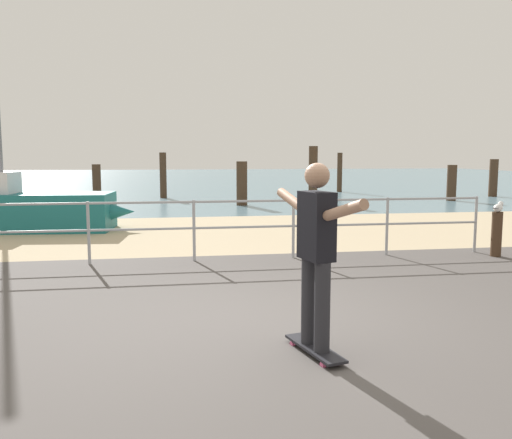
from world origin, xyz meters
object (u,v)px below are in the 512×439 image
sailboat (23,209)px  skateboard (315,349)px  bollard_short (497,235)px  seagull (498,207)px  skateboarder (316,245)px

sailboat → skateboard: sailboat is taller
skateboard → bollard_short: size_ratio=1.02×
sailboat → seagull: bearing=-27.5°
bollard_short → skateboarder: bearing=-137.6°
sailboat → seagull: 10.26m
skateboarder → seagull: 5.97m
sailboat → skateboarder: 9.94m
sailboat → bollard_short: size_ratio=7.21×
skateboard → seagull: bearing=42.4°
sailboat → skateboarder: size_ratio=3.53×
skateboard → seagull: (4.41, 4.02, 0.82)m
skateboard → seagull: seagull is taller
skateboard → bollard_short: bearing=42.4°
skateboard → bollard_short: (4.40, 4.01, 0.34)m
seagull → sailboat: bearing=152.5°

